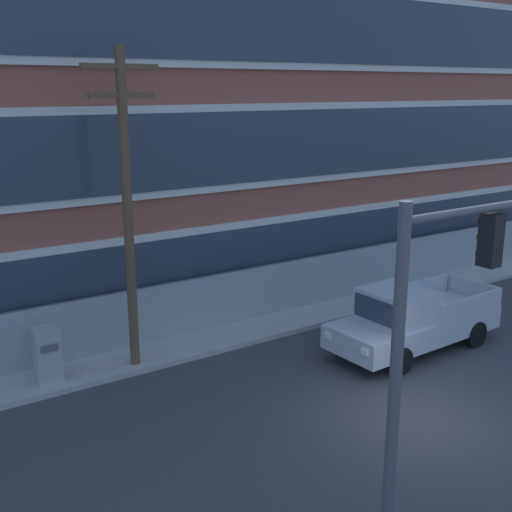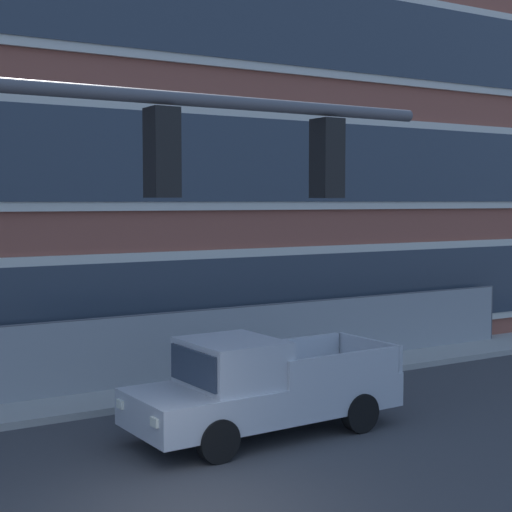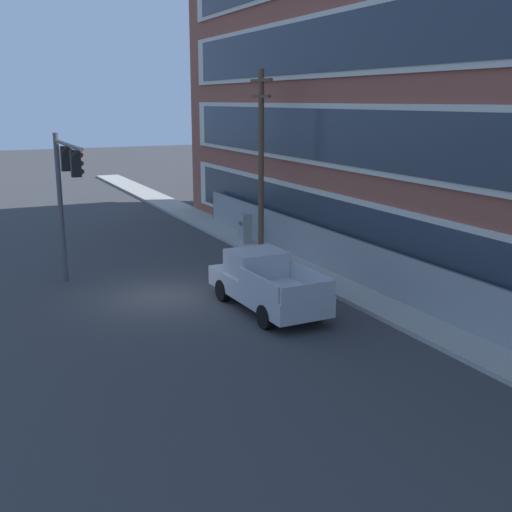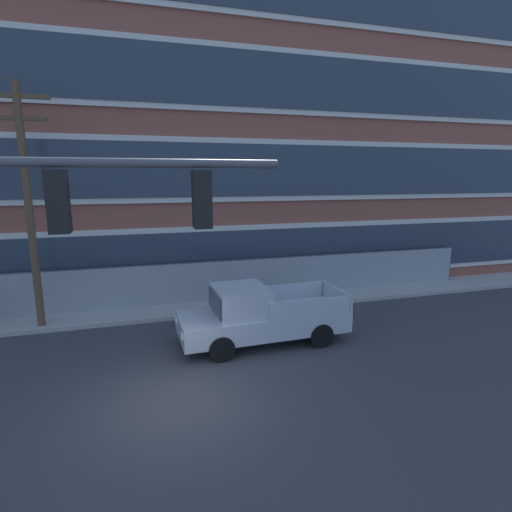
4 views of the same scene
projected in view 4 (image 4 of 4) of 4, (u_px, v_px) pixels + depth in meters
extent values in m
plane|color=#38383A|center=(179.00, 402.00, 9.90)|extent=(160.00, 160.00, 0.00)
cube|color=#9E9B93|center=(162.00, 311.00, 16.40)|extent=(80.00, 2.13, 0.16)
cube|color=brown|center=(227.00, 142.00, 22.73)|extent=(45.52, 11.87, 14.87)
cube|color=beige|center=(257.00, 254.00, 18.15)|extent=(41.88, 0.10, 2.68)
cube|color=#2D3844|center=(257.00, 254.00, 18.09)|extent=(40.06, 0.06, 2.23)
cube|color=beige|center=(257.00, 170.00, 17.42)|extent=(41.88, 0.10, 2.68)
cube|color=#2D3844|center=(257.00, 170.00, 17.36)|extent=(40.06, 0.06, 2.23)
cube|color=beige|center=(257.00, 80.00, 16.69)|extent=(41.88, 0.10, 2.68)
cube|color=#2D3844|center=(257.00, 79.00, 16.63)|extent=(40.06, 0.06, 2.23)
cube|color=gray|center=(177.00, 286.00, 16.92)|extent=(28.06, 0.04, 1.89)
cylinder|color=#4C4C51|center=(450.00, 265.00, 20.78)|extent=(0.06, 0.06, 1.89)
cylinder|color=#4C4C51|center=(176.00, 264.00, 16.74)|extent=(28.06, 0.05, 0.05)
cylinder|color=#4C4C51|center=(101.00, 163.00, 5.75)|extent=(5.36, 0.14, 0.14)
cube|color=black|center=(58.00, 202.00, 5.69)|extent=(0.28, 0.32, 0.90)
cylinder|color=#4B0807|center=(58.00, 182.00, 5.80)|extent=(0.04, 0.18, 0.18)
cylinder|color=#503E08|center=(60.00, 201.00, 5.86)|extent=(0.04, 0.18, 0.18)
cylinder|color=green|center=(62.00, 220.00, 5.91)|extent=(0.04, 0.18, 0.18)
cube|color=black|center=(202.00, 200.00, 6.25)|extent=(0.28, 0.32, 0.90)
cylinder|color=red|center=(200.00, 181.00, 6.37)|extent=(0.04, 0.18, 0.18)
cylinder|color=#503E08|center=(200.00, 199.00, 6.42)|extent=(0.04, 0.18, 0.18)
cylinder|color=#0A4011|center=(201.00, 216.00, 6.48)|extent=(0.04, 0.18, 0.18)
cube|color=#B2B5BA|center=(263.00, 321.00, 13.36)|extent=(5.63, 2.25, 0.70)
cube|color=#B2B5BA|center=(241.00, 300.00, 12.96)|extent=(1.73, 1.96, 0.89)
cube|color=#283342|center=(215.00, 303.00, 12.70)|extent=(0.12, 1.69, 0.67)
cube|color=#B2B5BA|center=(310.00, 308.00, 12.71)|extent=(2.79, 0.21, 0.56)
cube|color=#B2B5BA|center=(287.00, 292.00, 14.52)|extent=(2.79, 0.21, 0.56)
cube|color=#B2B5BA|center=(337.00, 295.00, 14.07)|extent=(0.17, 1.99, 0.56)
cylinder|color=black|center=(221.00, 349.00, 12.03)|extent=(0.81, 0.29, 0.80)
cylinder|color=black|center=(209.00, 327.00, 13.80)|extent=(0.81, 0.29, 0.80)
cylinder|color=black|center=(321.00, 335.00, 13.05)|extent=(0.81, 0.29, 0.80)
cylinder|color=black|center=(297.00, 316.00, 14.83)|extent=(0.81, 0.29, 0.80)
cube|color=white|center=(182.00, 336.00, 11.81)|extent=(0.07, 0.24, 0.16)
cube|color=white|center=(176.00, 320.00, 13.15)|extent=(0.07, 0.24, 0.16)
cylinder|color=brown|center=(29.00, 212.00, 13.79)|extent=(0.26, 0.26, 8.59)
cube|color=brown|center=(16.00, 96.00, 13.04)|extent=(2.02, 0.14, 0.14)
cube|color=brown|center=(19.00, 118.00, 13.18)|extent=(1.72, 0.14, 0.14)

